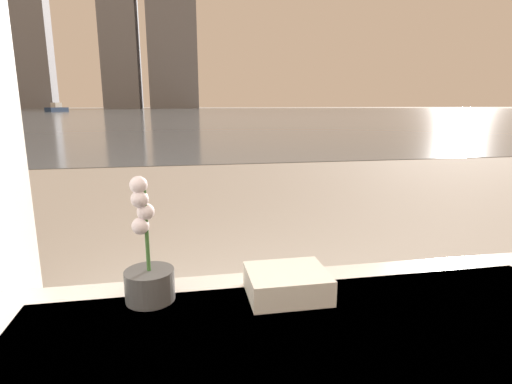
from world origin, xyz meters
TOP-DOWN VIEW (x-y plane):
  - potted_orchid at (-0.46, 0.88)m, footprint 0.15×0.15m
  - towel_stack at (-0.04, 0.83)m, footprint 0.25×0.21m
  - harbor_water at (0.00, 62.00)m, footprint 180.00×110.00m
  - harbor_boat_0 at (-18.97, 65.95)m, footprint 2.74×3.74m
  - skyline_tower_1 at (-15.87, 118.00)m, footprint 9.31×10.93m

SIDE VIEW (x-z plane):
  - harbor_water at x=0.00m, z-range 0.00..0.01m
  - harbor_boat_0 at x=-18.97m, z-range -0.19..1.15m
  - towel_stack at x=-0.04m, z-range 0.50..0.58m
  - potted_orchid at x=-0.46m, z-range 0.41..0.79m
  - skyline_tower_1 at x=-15.87m, z-range 0.00..36.67m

